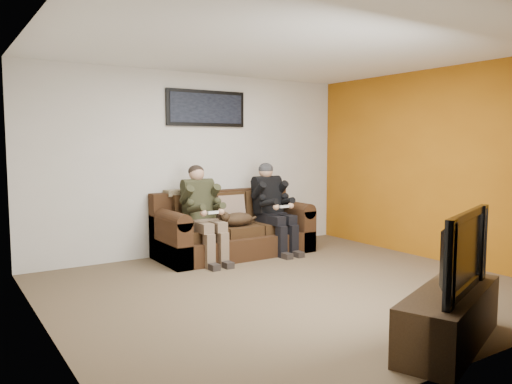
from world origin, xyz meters
TOP-DOWN VIEW (x-y plane):
  - floor at (0.00, 0.00)m, footprint 5.00×5.00m
  - ceiling at (0.00, 0.00)m, footprint 5.00×5.00m
  - wall_back at (0.00, 2.25)m, footprint 5.00×0.00m
  - wall_front at (0.00, -2.25)m, footprint 5.00×0.00m
  - wall_left at (-2.50, 0.00)m, footprint 0.00×4.50m
  - wall_right at (2.50, 0.00)m, footprint 0.00×4.50m
  - accent_wall_right at (2.49, 0.00)m, footprint 0.00×4.50m
  - sofa at (0.34, 1.83)m, footprint 2.21×0.96m
  - throw_pillow at (0.34, 1.87)m, footprint 0.42×0.20m
  - throw_blanket at (-0.33, 2.11)m, footprint 0.45×0.22m
  - person_left at (-0.23, 1.64)m, footprint 0.51×0.87m
  - person_right at (0.91, 1.64)m, footprint 0.51×0.86m
  - cat at (0.28, 1.60)m, footprint 0.66×0.26m
  - framed_poster at (0.14, 2.22)m, footprint 1.25×0.05m
  - tv_stand at (0.11, -1.95)m, footprint 1.47×0.92m
  - television at (0.11, -1.95)m, footprint 1.08×0.53m

SIDE VIEW (x-z plane):
  - floor at x=0.00m, z-range 0.00..0.00m
  - tv_stand at x=0.11m, z-range 0.00..0.44m
  - sofa at x=0.34m, z-range -0.11..0.79m
  - cat at x=0.28m, z-range 0.42..0.66m
  - throw_pillow at x=0.34m, z-range 0.43..0.85m
  - person_left at x=-0.23m, z-range 0.08..1.38m
  - person_right at x=0.91m, z-range 0.08..1.39m
  - television at x=0.11m, z-range 0.44..1.08m
  - throw_blanket at x=-0.33m, z-range 0.87..0.95m
  - wall_back at x=0.00m, z-range -1.20..3.80m
  - wall_front at x=0.00m, z-range -1.20..3.80m
  - wall_left at x=-2.50m, z-range -0.95..3.55m
  - wall_right at x=2.50m, z-range -0.95..3.55m
  - accent_wall_right at x=2.49m, z-range -0.95..3.55m
  - framed_poster at x=0.14m, z-range 1.84..2.36m
  - ceiling at x=0.00m, z-range 2.60..2.60m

